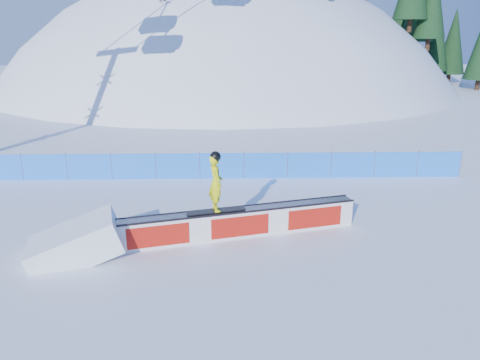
{
  "coord_description": "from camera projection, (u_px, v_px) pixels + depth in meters",
  "views": [
    {
      "loc": [
        0.3,
        -15.97,
        6.46
      ],
      "look_at": [
        0.72,
        0.14,
        1.32
      ],
      "focal_mm": 35.0,
      "sensor_mm": 36.0,
      "label": 1
    }
  ],
  "objects": [
    {
      "name": "ground",
      "position": [
        221.0,
        215.0,
        17.17
      ],
      "size": [
        160.0,
        160.0,
        0.0
      ],
      "primitive_type": "plane",
      "color": "white",
      "rests_on": "ground"
    },
    {
      "name": "rail_box",
      "position": [
        238.0,
        223.0,
        15.28
      ],
      "size": [
        7.95,
        2.6,
        0.97
      ],
      "rotation": [
        0.0,
        0.0,
        0.26
      ],
      "color": "silver",
      "rests_on": "ground"
    },
    {
      "name": "safety_fence",
      "position": [
        222.0,
        166.0,
        21.27
      ],
      "size": [
        22.05,
        0.05,
        1.3
      ],
      "color": "blue",
      "rests_on": "ground"
    },
    {
      "name": "snow_hill",
      "position": [
        227.0,
        222.0,
        62.64
      ],
      "size": [
        64.0,
        64.0,
        64.0
      ],
      "color": "white",
      "rests_on": "ground"
    },
    {
      "name": "snow_ramp",
      "position": [
        77.0,
        256.0,
        14.09
      ],
      "size": [
        3.15,
        2.4,
        1.75
      ],
      "primitive_type": null,
      "rotation": [
        0.0,
        -0.31,
        0.26
      ],
      "color": "white",
      "rests_on": "ground"
    },
    {
      "name": "snowboarder",
      "position": [
        216.0,
        182.0,
        14.65
      ],
      "size": [
        1.91,
        0.81,
        1.97
      ],
      "rotation": [
        0.0,
        0.0,
        1.88
      ],
      "color": "black",
      "rests_on": "rail_box"
    }
  ]
}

